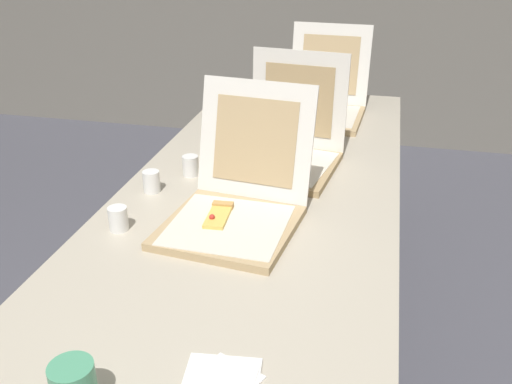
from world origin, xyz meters
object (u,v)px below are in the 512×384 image
object	(u,v)px
pizza_box_back	(322,104)
napkin_pile	(223,382)
cup_white_mid	(191,166)
table	(262,199)
pizza_box_front	(235,206)
pizza_box_middle	(286,151)
cup_white_near_center	(151,181)
cup_white_near_left	(118,219)

from	to	relation	value
pizza_box_back	napkin_pile	world-z (taller)	pizza_box_back
cup_white_mid	napkin_pile	size ratio (longest dim) A/B	0.43
cup_white_mid	table	bearing A→B (deg)	-7.31
table	pizza_box_front	distance (m)	0.27
pizza_box_middle	cup_white_mid	world-z (taller)	pizza_box_middle
table	cup_white_mid	bearing A→B (deg)	172.69
pizza_box_front	pizza_box_back	xyz separation A→B (m)	(0.12, 1.00, 0.00)
pizza_box_middle	cup_white_near_center	bearing A→B (deg)	-134.02
napkin_pile	cup_white_near_center	bearing A→B (deg)	120.76
cup_white_near_center	table	bearing A→B (deg)	19.36
cup_white_mid	napkin_pile	distance (m)	0.95
table	napkin_pile	world-z (taller)	napkin_pile
cup_white_near_center	napkin_pile	xyz separation A→B (m)	(0.44, -0.74, -0.03)
pizza_box_middle	cup_white_mid	distance (m)	0.33
cup_white_near_center	pizza_box_middle	bearing A→B (deg)	38.88
pizza_box_middle	cup_white_near_center	size ratio (longest dim) A/B	6.02
pizza_box_back	cup_white_near_left	xyz separation A→B (m)	(-0.42, -1.11, -0.02)
table	pizza_box_back	world-z (taller)	pizza_box_back
pizza_box_middle	cup_white_near_left	distance (m)	0.65
pizza_box_front	pizza_box_middle	size ratio (longest dim) A/B	1.15
pizza_box_back	pizza_box_front	bearing A→B (deg)	-93.76
cup_white_near_center	napkin_pile	size ratio (longest dim) A/B	0.43
pizza_box_front	pizza_box_back	distance (m)	1.00
pizza_box_back	table	bearing A→B (deg)	-94.55
table	cup_white_near_center	world-z (taller)	cup_white_near_center
pizza_box_back	napkin_pile	size ratio (longest dim) A/B	2.72
pizza_box_middle	cup_white_near_left	xyz separation A→B (m)	(-0.36, -0.54, -0.02)
pizza_box_front	cup_white_near_center	size ratio (longest dim) A/B	6.94
cup_white_near_left	napkin_pile	world-z (taller)	cup_white_near_left
cup_white_near_center	cup_white_near_left	distance (m)	0.25
pizza_box_middle	pizza_box_back	world-z (taller)	pizza_box_middle
pizza_box_front	pizza_box_middle	xyz separation A→B (m)	(0.06, 0.44, 0.00)
pizza_box_front	pizza_box_middle	world-z (taller)	pizza_box_middle
pizza_box_front	cup_white_near_left	xyz separation A→B (m)	(-0.30, -0.11, -0.02)
table	pizza_box_back	size ratio (longest dim) A/B	5.27
cup_white_near_center	cup_white_mid	bearing A→B (deg)	61.99
pizza_box_back	cup_white_mid	size ratio (longest dim) A/B	6.31
table	pizza_box_middle	xyz separation A→B (m)	(0.04, 0.18, 0.10)
cup_white_mid	cup_white_near_center	xyz separation A→B (m)	(-0.08, -0.15, 0.00)
pizza_box_middle	napkin_pile	xyz separation A→B (m)	(0.07, -1.03, -0.05)
pizza_box_front	cup_white_near_center	xyz separation A→B (m)	(-0.30, 0.14, -0.02)
cup_white_mid	napkin_pile	bearing A→B (deg)	-67.75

